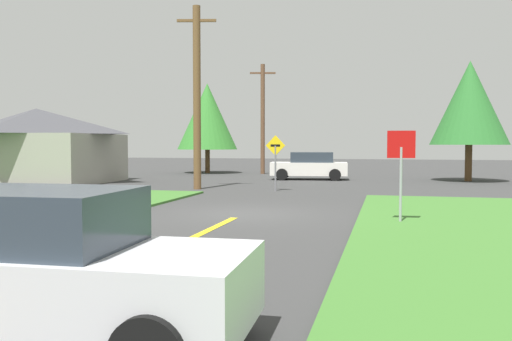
{
  "coord_description": "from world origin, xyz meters",
  "views": [
    {
      "loc": [
        4.2,
        -15.35,
        2.09
      ],
      "look_at": [
        -0.83,
        4.87,
        1.05
      ],
      "focal_mm": 37.31,
      "sensor_mm": 36.0,
      "label": 1
    }
  ],
  "objects_px": {
    "stop_sign": "(401,159)",
    "utility_pole_mid": "(197,96)",
    "pine_tree_center": "(470,103)",
    "direction_sign": "(275,156)",
    "barn": "(37,146)",
    "utility_pole_far": "(263,118)",
    "car_approaching_junction": "(310,166)",
    "oak_tree_left": "(207,117)",
    "car_behind_on_main_road": "(46,268)"
  },
  "relations": [
    {
      "from": "stop_sign",
      "to": "utility_pole_mid",
      "type": "distance_m",
      "value": 12.88
    },
    {
      "from": "pine_tree_center",
      "to": "stop_sign",
      "type": "bearing_deg",
      "value": -102.98
    },
    {
      "from": "direction_sign",
      "to": "barn",
      "type": "bearing_deg",
      "value": 171.1
    },
    {
      "from": "utility_pole_mid",
      "to": "utility_pole_far",
      "type": "distance_m",
      "value": 13.16
    },
    {
      "from": "car_approaching_junction",
      "to": "barn",
      "type": "height_order",
      "value": "barn"
    },
    {
      "from": "stop_sign",
      "to": "utility_pole_far",
      "type": "height_order",
      "value": "utility_pole_far"
    },
    {
      "from": "pine_tree_center",
      "to": "barn",
      "type": "distance_m",
      "value": 24.07
    },
    {
      "from": "car_approaching_junction",
      "to": "oak_tree_left",
      "type": "distance_m",
      "value": 10.37
    },
    {
      "from": "car_behind_on_main_road",
      "to": "oak_tree_left",
      "type": "relative_size",
      "value": 0.65
    },
    {
      "from": "car_behind_on_main_road",
      "to": "pine_tree_center",
      "type": "relative_size",
      "value": 0.62
    },
    {
      "from": "pine_tree_center",
      "to": "barn",
      "type": "height_order",
      "value": "pine_tree_center"
    },
    {
      "from": "car_approaching_junction",
      "to": "stop_sign",
      "type": "bearing_deg",
      "value": 99.59
    },
    {
      "from": "barn",
      "to": "car_behind_on_main_road",
      "type": "bearing_deg",
      "value": -53.47
    },
    {
      "from": "car_behind_on_main_road",
      "to": "barn",
      "type": "height_order",
      "value": "barn"
    },
    {
      "from": "stop_sign",
      "to": "pine_tree_center",
      "type": "xyz_separation_m",
      "value": [
        4.08,
        17.71,
        2.69
      ]
    },
    {
      "from": "car_behind_on_main_road",
      "to": "utility_pole_mid",
      "type": "bearing_deg",
      "value": 103.27
    },
    {
      "from": "utility_pole_mid",
      "to": "oak_tree_left",
      "type": "xyz_separation_m",
      "value": [
        -4.12,
        13.28,
        -0.21
      ]
    },
    {
      "from": "oak_tree_left",
      "to": "pine_tree_center",
      "type": "xyz_separation_m",
      "value": [
        17.1,
        -4.52,
        0.31
      ]
    },
    {
      "from": "barn",
      "to": "oak_tree_left",
      "type": "bearing_deg",
      "value": 62.4
    },
    {
      "from": "pine_tree_center",
      "to": "barn",
      "type": "xyz_separation_m",
      "value": [
        -22.99,
        -6.73,
        -2.38
      ]
    },
    {
      "from": "direction_sign",
      "to": "pine_tree_center",
      "type": "relative_size",
      "value": 0.37
    },
    {
      "from": "car_approaching_junction",
      "to": "barn",
      "type": "xyz_separation_m",
      "value": [
        -14.11,
        -5.85,
        1.21
      ]
    },
    {
      "from": "stop_sign",
      "to": "car_approaching_junction",
      "type": "bearing_deg",
      "value": -78.67
    },
    {
      "from": "stop_sign",
      "to": "oak_tree_left",
      "type": "height_order",
      "value": "oak_tree_left"
    },
    {
      "from": "utility_pole_mid",
      "to": "pine_tree_center",
      "type": "xyz_separation_m",
      "value": [
        12.98,
        8.76,
        0.11
      ]
    },
    {
      "from": "oak_tree_left",
      "to": "stop_sign",
      "type": "bearing_deg",
      "value": -59.65
    },
    {
      "from": "utility_pole_far",
      "to": "oak_tree_left",
      "type": "distance_m",
      "value": 4.14
    },
    {
      "from": "stop_sign",
      "to": "barn",
      "type": "xyz_separation_m",
      "value": [
        -18.91,
        10.98,
        0.31
      ]
    },
    {
      "from": "car_behind_on_main_road",
      "to": "utility_pole_far",
      "type": "height_order",
      "value": "utility_pole_far"
    },
    {
      "from": "car_approaching_junction",
      "to": "direction_sign",
      "type": "xyz_separation_m",
      "value": [
        -0.38,
        -8.01,
        0.74
      ]
    },
    {
      "from": "car_behind_on_main_road",
      "to": "oak_tree_left",
      "type": "xyz_separation_m",
      "value": [
        -9.25,
        31.69,
        3.28
      ]
    },
    {
      "from": "car_behind_on_main_road",
      "to": "pine_tree_center",
      "type": "bearing_deg",
      "value": 71.58
    },
    {
      "from": "utility_pole_mid",
      "to": "barn",
      "type": "distance_m",
      "value": 10.46
    },
    {
      "from": "direction_sign",
      "to": "barn",
      "type": "height_order",
      "value": "barn"
    },
    {
      "from": "utility_pole_mid",
      "to": "oak_tree_left",
      "type": "bearing_deg",
      "value": 107.24
    },
    {
      "from": "utility_pole_mid",
      "to": "direction_sign",
      "type": "height_order",
      "value": "utility_pole_mid"
    },
    {
      "from": "car_approaching_junction",
      "to": "oak_tree_left",
      "type": "xyz_separation_m",
      "value": [
        -8.22,
        5.4,
        3.28
      ]
    },
    {
      "from": "direction_sign",
      "to": "oak_tree_left",
      "type": "bearing_deg",
      "value": 120.33
    },
    {
      "from": "utility_pole_far",
      "to": "direction_sign",
      "type": "bearing_deg",
      "value": -74.39
    },
    {
      "from": "car_approaching_junction",
      "to": "barn",
      "type": "bearing_deg",
      "value": 16.21
    },
    {
      "from": "car_behind_on_main_road",
      "to": "utility_pole_far",
      "type": "bearing_deg",
      "value": 96.91
    },
    {
      "from": "car_approaching_junction",
      "to": "direction_sign",
      "type": "height_order",
      "value": "direction_sign"
    },
    {
      "from": "stop_sign",
      "to": "car_behind_on_main_road",
      "type": "height_order",
      "value": "stop_sign"
    },
    {
      "from": "utility_pole_mid",
      "to": "car_approaching_junction",
      "type": "bearing_deg",
      "value": 62.52
    },
    {
      "from": "oak_tree_left",
      "to": "pine_tree_center",
      "type": "height_order",
      "value": "pine_tree_center"
    },
    {
      "from": "car_behind_on_main_road",
      "to": "car_approaching_junction",
      "type": "bearing_deg",
      "value": 89.95
    },
    {
      "from": "car_approaching_junction",
      "to": "utility_pole_mid",
      "type": "xyz_separation_m",
      "value": [
        -4.1,
        -7.88,
        3.48
      ]
    },
    {
      "from": "car_approaching_junction",
      "to": "utility_pole_mid",
      "type": "relative_size",
      "value": 0.55
    },
    {
      "from": "pine_tree_center",
      "to": "barn",
      "type": "bearing_deg",
      "value": -163.67
    },
    {
      "from": "car_behind_on_main_road",
      "to": "utility_pole_far",
      "type": "distance_m",
      "value": 32.13
    }
  ]
}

